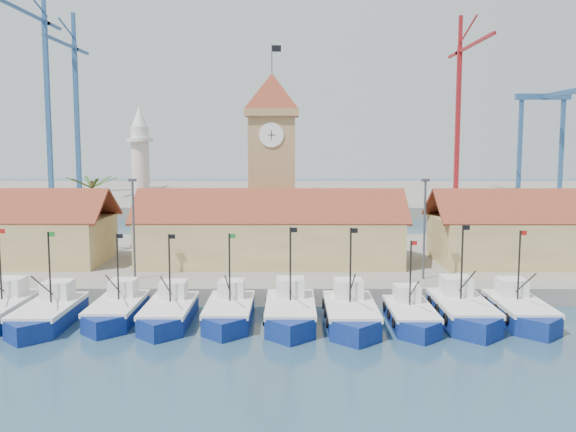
{
  "coord_description": "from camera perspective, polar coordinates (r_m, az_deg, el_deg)",
  "views": [
    {
      "loc": [
        2.07,
        -44.74,
        13.74
      ],
      "look_at": [
        1.78,
        18.0,
        6.51
      ],
      "focal_mm": 40.0,
      "sensor_mm": 36.0,
      "label": 1
    }
  ],
  "objects": [
    {
      "name": "gantry",
      "position": [
        162.94,
        22.08,
        8.31
      ],
      "size": [
        13.0,
        22.0,
        23.2
      ],
      "color": "#2B5283",
      "rests_on": "terminal"
    },
    {
      "name": "crane_blue_near",
      "position": [
        160.41,
        -18.43,
        10.2
      ],
      "size": [
        1.0,
        29.03,
        41.62
      ],
      "color": "#2B5283",
      "rests_on": "terminal"
    },
    {
      "name": "lamp_posts",
      "position": [
        57.22,
        -1.31,
        -0.72
      ],
      "size": [
        80.7,
        0.25,
        9.03
      ],
      "color": "#3F3F44",
      "rests_on": "quay"
    },
    {
      "name": "clock_tower",
      "position": [
        70.79,
        -1.42,
        5.13
      ],
      "size": [
        5.8,
        5.8,
        22.7
      ],
      "color": "tan",
      "rests_on": "quay"
    },
    {
      "name": "crane_blue_far",
      "position": [
        155.85,
        -20.88,
        11.42
      ],
      "size": [
        1.0,
        35.37,
        46.58
      ],
      "color": "#2B5283",
      "rests_on": "terminal"
    },
    {
      "name": "hall_center",
      "position": [
        65.5,
        -1.55,
        -1.99
      ],
      "size": [
        27.04,
        10.13,
        7.61
      ],
      "color": "tan",
      "rests_on": "quay"
    },
    {
      "name": "boat_5",
      "position": [
        49.64,
        -5.27,
        -8.63
      ],
      "size": [
        3.46,
        9.49,
        7.18
      ],
      "color": "navy",
      "rests_on": "ground"
    },
    {
      "name": "palm_tree",
      "position": [
        74.48,
        -16.98,
        0.51
      ],
      "size": [
        5.6,
        5.03,
        8.39
      ],
      "color": "brown",
      "rests_on": "quay"
    },
    {
      "name": "boat_10",
      "position": [
        52.74,
        20.02,
        -8.07
      ],
      "size": [
        3.57,
        9.79,
        7.41
      ],
      "color": "navy",
      "rests_on": "ground"
    },
    {
      "name": "boat_3",
      "position": [
        51.65,
        -15.04,
        -8.24
      ],
      "size": [
        3.42,
        9.37,
        7.09
      ],
      "color": "navy",
      "rests_on": "ground"
    },
    {
      "name": "minaret",
      "position": [
        74.82,
        -12.95,
        3.34
      ],
      "size": [
        3.0,
        3.0,
        16.3
      ],
      "color": "silver",
      "rests_on": "quay"
    },
    {
      "name": "quay",
      "position": [
        69.99,
        -1.44,
        -4.12
      ],
      "size": [
        140.0,
        32.0,
        1.5
      ],
      "primitive_type": "cube",
      "color": "gray",
      "rests_on": "ground"
    },
    {
      "name": "boat_9",
      "position": [
        51.17,
        15.35,
        -8.29
      ],
      "size": [
        3.8,
        10.41,
        7.88
      ],
      "color": "navy",
      "rests_on": "ground"
    },
    {
      "name": "terminal",
      "position": [
        155.28,
        -0.5,
        1.87
      ],
      "size": [
        240.0,
        80.0,
        2.0
      ],
      "primitive_type": "cube",
      "color": "gray",
      "rests_on": "ground"
    },
    {
      "name": "boat_6",
      "position": [
        49.07,
        0.21,
        -8.71
      ],
      "size": [
        3.73,
        10.21,
        7.73
      ],
      "color": "navy",
      "rests_on": "ground"
    },
    {
      "name": "boat_8",
      "position": [
        49.47,
        10.92,
        -8.83
      ],
      "size": [
        3.25,
        8.92,
        6.75
      ],
      "color": "navy",
      "rests_on": "ground"
    },
    {
      "name": "ground",
      "position": [
        46.85,
        -2.32,
        -10.48
      ],
      "size": [
        400.0,
        400.0,
        0.0
      ],
      "primitive_type": "plane",
      "color": "#1B3248",
      "rests_on": "ground"
    },
    {
      "name": "boat_4",
      "position": [
        50.05,
        -10.59,
        -8.59
      ],
      "size": [
        3.46,
        9.47,
        7.17
      ],
      "color": "navy",
      "rests_on": "ground"
    },
    {
      "name": "crane_red_right",
      "position": [
        153.22,
        15.1,
        10.42
      ],
      "size": [
        1.0,
        35.27,
        40.36
      ],
      "color": "maroon",
      "rests_on": "terminal"
    },
    {
      "name": "boat_7",
      "position": [
        48.79,
        5.63,
        -8.83
      ],
      "size": [
        3.74,
        10.25,
        7.76
      ],
      "color": "navy",
      "rests_on": "ground"
    },
    {
      "name": "boat_2",
      "position": [
        51.93,
        -20.63,
        -8.32
      ],
      "size": [
        3.59,
        9.83,
        7.44
      ],
      "color": "navy",
      "rests_on": "ground"
    }
  ]
}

